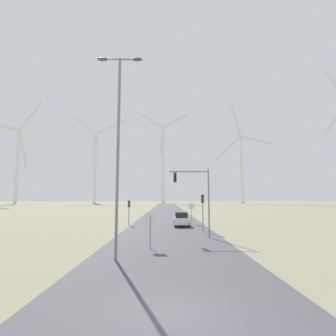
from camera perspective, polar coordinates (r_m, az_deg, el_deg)
name	(u,v)px	position (r m, az deg, el deg)	size (l,w,h in m)	color
ground_plane	(172,313)	(9.52, 0.89, -29.04)	(600.00, 600.00, 0.00)	gray
road_surface	(167,215)	(56.91, -0.21, -10.23)	(10.00, 240.00, 0.01)	#47474C
streetlamp	(118,134)	(16.71, -10.76, 7.36)	(2.91, 0.32, 12.62)	gray
stop_sign_near	(150,223)	(19.62, -3.87, -11.96)	(0.81, 0.07, 2.56)	gray
stop_sign_far	(191,210)	(37.64, 5.07, -8.99)	(0.81, 0.07, 2.90)	gray
traffic_light_post_near_left	(129,207)	(36.36, -8.50, -8.41)	(0.28, 0.34, 3.30)	gray
traffic_light_post_near_right	(203,204)	(29.33, 7.56, -7.87)	(0.28, 0.34, 4.01)	gray
traffic_light_mast_overhead	(196,189)	(24.86, 6.01, -4.63)	(3.79, 0.34, 6.39)	gray
car_approaching	(181,219)	(34.75, 2.94, -11.06)	(1.99, 4.18, 1.83)	white
wind_turbine_far_left	(18,157)	(181.24, -29.86, 2.13)	(37.53, 12.10, 61.91)	white
wind_turbine_left	(95,159)	(192.62, -15.53, 1.81)	(41.10, 5.98, 64.31)	white
wind_turbine_center	(163,157)	(186.18, -1.10, 2.39)	(33.91, 11.90, 66.22)	white
wind_turbine_right	(241,161)	(179.92, 15.64, 1.58)	(39.63, 4.39, 67.49)	white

